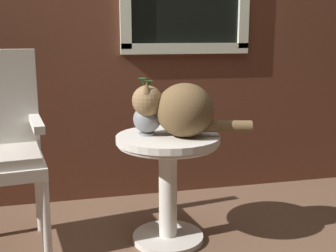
# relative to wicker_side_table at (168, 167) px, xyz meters

# --- Properties ---
(ground_plane) EXTENTS (6.00, 6.00, 0.00)m
(ground_plane) POSITION_rel_wicker_side_table_xyz_m (-0.16, -0.08, -0.42)
(ground_plane) COLOR brown
(back_wall) EXTENTS (4.00, 0.07, 2.60)m
(back_wall) POSITION_rel_wicker_side_table_xyz_m (-0.15, 0.73, 0.89)
(back_wall) COLOR #562D1E
(back_wall) RESTS_ON ground_plane
(wicker_side_table) EXTENTS (0.54, 0.54, 0.59)m
(wicker_side_table) POSITION_rel_wicker_side_table_xyz_m (0.00, 0.00, 0.00)
(wicker_side_table) COLOR silver
(wicker_side_table) RESTS_ON ground_plane
(cat) EXTENTS (0.60, 0.34, 0.28)m
(cat) POSITION_rel_wicker_side_table_xyz_m (0.06, -0.04, 0.31)
(cat) COLOR brown
(cat) RESTS_ON wicker_side_table
(pewter_vase_with_ivy) EXTENTS (0.14, 0.14, 0.30)m
(pewter_vase_with_ivy) POSITION_rel_wicker_side_table_xyz_m (-0.10, 0.04, 0.27)
(pewter_vase_with_ivy) COLOR gray
(pewter_vase_with_ivy) RESTS_ON wicker_side_table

